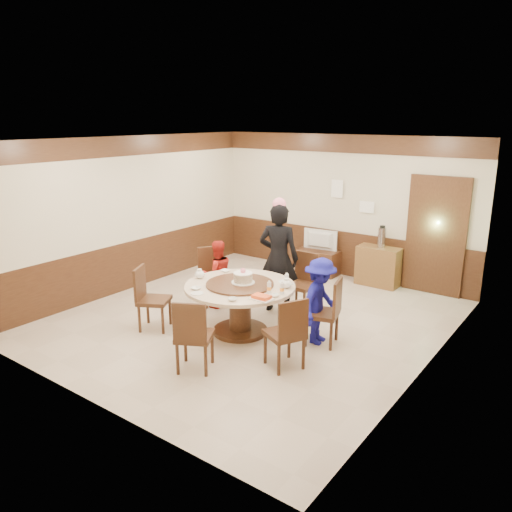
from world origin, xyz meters
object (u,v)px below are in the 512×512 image
Objects in this scene: person_standing at (279,258)px; thermos at (382,238)px; person_red at (217,274)px; side_cabinet at (378,266)px; birthday_cake at (243,277)px; television at (319,240)px; shrimp_platter at (261,298)px; banquet_table at (240,299)px; person_blue at (320,301)px; tv_stand at (318,262)px.

thermos is (0.85, 2.21, 0.04)m from person_standing.
person_red is 1.44× the size of side_cabinet.
television is at bearing 99.32° from birthday_cake.
shrimp_platter is (1.57, -0.92, 0.20)m from person_red.
banquet_table is 0.90× the size of person_standing.
person_blue is 1.47× the size of tv_stand.
banquet_table is at bearing -103.86° from thermos.
tv_stand is at bearing -160.37° from person_red.
person_blue is 3.29× the size of thermos.
person_standing is (-0.04, 1.07, 0.37)m from banquet_table.
banquet_table is 5.42× the size of shrimp_platter.
birthday_cake is at bearing 75.50° from person_standing.
banquet_table is at bearing 92.40° from television.
person_red is 3.04× the size of thermos.
person_red is at bearing 150.09° from birthday_cake.
person_blue is 0.88m from shrimp_platter.
shrimp_platter reaches higher than banquet_table.
tv_stand is 1.19× the size of television.
banquet_table is 2.03× the size of side_cabinet.
tv_stand is 0.46m from television.
person_standing is 1.57× the size of person_red.
person_standing is 2.13× the size of tv_stand.
birthday_cake is at bearing 60.17° from banquet_table.
banquet_table is 3.30m from television.
thermos is at bearing 0.00° from side_cabinet.
person_red reaches higher than banquet_table.
person_red is 2.70m from tv_stand.
person_blue reaches higher than thermos.
person_red is at bearing 149.65° from shrimp_platter.
shrimp_platter reaches higher than side_cabinet.
person_blue is at bearing 19.68° from banquet_table.
banquet_table is at bearing 87.15° from person_red.
person_blue reaches higher than tv_stand.
shrimp_platter is 3.73m from television.
shrimp_platter reaches higher than tv_stand.
television is 0.89× the size of side_cabinet.
side_cabinet is at bearing -128.26° from person_standing.
birthday_cake is 3.26m from television.
person_blue is 2.92m from thermos.
side_cabinet is (0.82, 2.21, -0.53)m from person_standing.
person_red is 1.36× the size of tv_stand.
person_standing is 1.09m from person_red.
person_standing is 1.53m from shrimp_platter.
person_red reaches higher than tv_stand.
birthday_cake is 0.40× the size of tv_stand.
person_blue is 1.56× the size of side_cabinet.
tv_stand is at bearing 99.32° from birthday_cake.
banquet_table is at bearing 74.01° from person_standing.
person_standing is 1.36m from person_blue.
banquet_table reaches higher than tv_stand.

